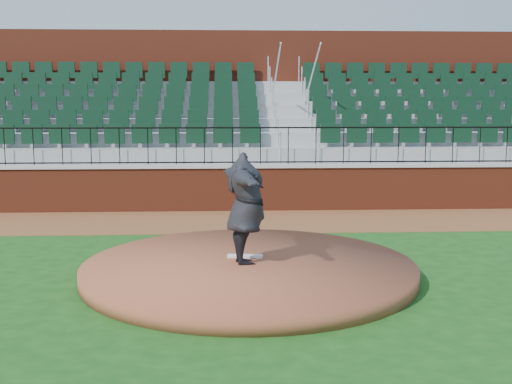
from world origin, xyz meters
TOP-DOWN VIEW (x-y plane):
  - ground at (0.00, 0.00)m, footprint 90.00×90.00m
  - warning_track at (0.00, 5.40)m, footprint 34.00×3.20m
  - field_wall at (0.00, 7.00)m, footprint 34.00×0.35m
  - wall_cap at (0.00, 7.00)m, footprint 34.00×0.45m
  - wall_railing at (0.00, 7.00)m, footprint 34.00×0.05m
  - seating_stands at (0.00, 9.72)m, footprint 34.00×5.10m
  - concourse_wall at (0.00, 12.52)m, footprint 34.00×0.50m
  - pitchers_mound at (-0.18, 0.25)m, footprint 5.73×5.73m
  - pitching_rubber at (-0.24, 0.62)m, footprint 0.64×0.22m
  - pitcher at (-0.24, 0.19)m, footprint 1.06×2.43m

SIDE VIEW (x-z plane):
  - ground at x=0.00m, z-range 0.00..0.00m
  - warning_track at x=0.00m, z-range 0.00..0.01m
  - pitchers_mound at x=-0.18m, z-range 0.00..0.25m
  - pitching_rubber at x=-0.24m, z-range 0.25..0.29m
  - field_wall at x=0.00m, z-range 0.00..1.20m
  - pitcher at x=-0.24m, z-range 0.25..2.17m
  - wall_cap at x=0.00m, z-range 1.20..1.30m
  - wall_railing at x=0.00m, z-range 1.30..2.30m
  - seating_stands at x=0.00m, z-range 0.00..4.60m
  - concourse_wall at x=0.00m, z-range 0.00..5.50m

